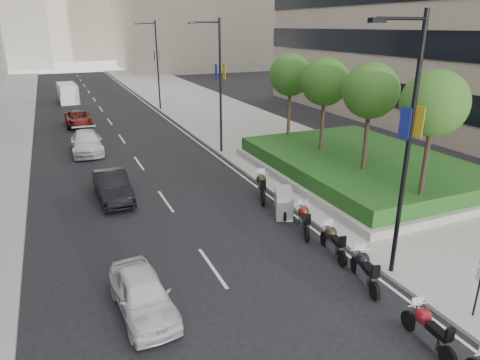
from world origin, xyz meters
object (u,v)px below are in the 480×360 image
motorcycle_2 (365,270)px  car_b (113,186)px  motorcycle_4 (304,220)px  motorcycle_5 (284,203)px  car_a (143,294)px  car_d (78,119)px  delivery_van (68,94)px  lamp_post_2 (156,61)px  motorcycle_6 (261,187)px  lamp_post_1 (218,80)px  motorcycle_3 (333,242)px  car_c (87,142)px  lamp_post_0 (406,139)px  motorcycle_1 (428,329)px

motorcycle_2 → car_b: size_ratio=0.50×
motorcycle_4 → motorcycle_5: (0.11, 2.03, -0.02)m
motorcycle_4 → car_a: (-7.54, -2.74, 0.06)m
motorcycle_4 → car_d: 27.23m
car_b → delivery_van: delivery_van is taller
lamp_post_2 → motorcycle_6: (-0.95, -26.61, -4.42)m
car_a → car_d: (0.12, 28.95, -0.01)m
car_b → lamp_post_1: bearing=33.7°
motorcycle_3 → car_c: (-7.48, 19.08, 0.14)m
motorcycle_4 → motorcycle_5: size_ratio=1.03×
motorcycle_3 → lamp_post_0: bearing=-143.8°
motorcycle_4 → delivery_van: delivery_van is taller
car_d → lamp_post_1: bearing=-58.1°
motorcycle_1 → lamp_post_0: bearing=-19.7°
car_d → motorcycle_6: bearing=-71.6°
motorcycle_4 → car_d: (-7.42, 26.20, 0.05)m
motorcycle_3 → delivery_van: (-7.57, 41.95, 0.40)m
motorcycle_6 → car_a: size_ratio=0.60×
motorcycle_1 → delivery_van: 47.76m
car_c → car_d: car_c is taller
car_d → lamp_post_0: bearing=-74.8°
motorcycle_2 → car_b: bearing=46.3°
motorcycle_5 → car_b: bearing=79.3°
motorcycle_4 → motorcycle_6: bearing=22.6°
motorcycle_1 → motorcycle_5: bearing=1.5°
car_c → car_b: bearing=-85.9°
delivery_van → lamp_post_0: bearing=-82.2°
motorcycle_1 → motorcycle_3: (0.57, 5.29, 0.01)m
motorcycle_3 → motorcycle_5: 4.18m
motorcycle_3 → car_c: car_c is taller
car_a → car_c: bearing=86.2°
motorcycle_1 → motorcycle_4: bearing=1.2°
car_a → lamp_post_1: bearing=57.6°
motorcycle_3 → motorcycle_4: (0.02, 2.15, 0.01)m
motorcycle_1 → car_b: car_b is taller
car_b → car_c: size_ratio=0.87×
motorcycle_3 → delivery_van: bearing=20.1°
motorcycle_2 → car_a: bearing=93.5°
lamp_post_0 → motorcycle_3: lamp_post_0 is taller
motorcycle_1 → motorcycle_5: (0.70, 9.48, 0.00)m
motorcycle_6 → car_a: (-7.57, -6.98, 0.01)m
motorcycle_3 → delivery_van: 42.63m
lamp_post_0 → lamp_post_2: bearing=90.0°
lamp_post_0 → car_c: 23.13m
lamp_post_2 → motorcycle_3: lamp_post_2 is taller
motorcycle_6 → delivery_van: bearing=33.5°
lamp_post_0 → lamp_post_1: size_ratio=1.00×
car_b → delivery_van: bearing=89.5°
lamp_post_0 → motorcycle_4: size_ratio=4.26×
motorcycle_5 → car_c: size_ratio=0.41×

